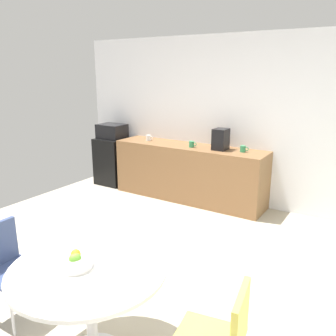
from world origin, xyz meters
TOP-DOWN VIEW (x-y plane):
  - ground_plane at (0.00, 0.00)m, footprint 6.00×6.00m
  - wall_back at (0.00, 3.00)m, footprint 6.00×0.10m
  - counter_block at (-0.77, 2.65)m, footprint 2.53×0.60m
  - mini_fridge at (-2.38, 2.65)m, footprint 0.54×0.54m
  - microwave at (-2.38, 2.65)m, footprint 0.48×0.38m
  - round_table at (0.30, -0.68)m, footprint 1.09×1.09m
  - chair_navy at (-0.66, -0.70)m, footprint 0.43×0.43m
  - chair_yellow at (1.25, -0.51)m, footprint 0.49×0.49m
  - fruit_bowl at (0.23, -0.73)m, footprint 0.23×0.23m
  - mug_white at (-1.56, 2.65)m, footprint 0.13×0.08m
  - mug_green at (0.13, 2.68)m, footprint 0.13×0.08m
  - mug_red at (-0.68, 2.57)m, footprint 0.13×0.08m
  - coffee_maker at (-0.23, 2.65)m, footprint 0.20×0.24m

SIDE VIEW (x-z plane):
  - ground_plane at x=0.00m, z-range 0.00..0.00m
  - mini_fridge at x=-2.38m, z-range 0.00..0.86m
  - counter_block at x=-0.77m, z-range 0.00..0.90m
  - chair_navy at x=-0.66m, z-range 0.11..0.94m
  - chair_yellow at x=1.25m, z-range 0.11..0.94m
  - round_table at x=0.30m, z-range 0.24..0.99m
  - fruit_bowl at x=0.23m, z-range 0.74..0.85m
  - mug_white at x=-1.56m, z-range 0.90..1.00m
  - mug_green at x=0.13m, z-range 0.90..1.00m
  - mug_red at x=-0.68m, z-range 0.90..1.00m
  - microwave at x=-2.38m, z-range 0.86..1.12m
  - coffee_maker at x=-0.23m, z-range 0.90..1.22m
  - wall_back at x=0.00m, z-range 0.00..2.60m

